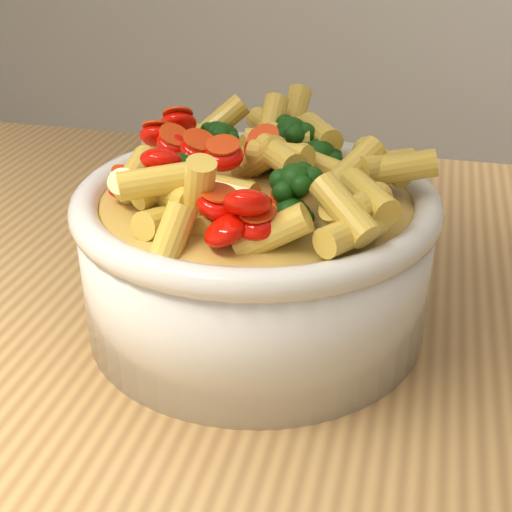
# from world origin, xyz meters

# --- Properties ---
(table) EXTENTS (1.20, 0.80, 0.90)m
(table) POSITION_xyz_m (0.00, 0.00, 0.80)
(table) COLOR #AD824A
(table) RESTS_ON ground
(serving_bowl) EXTENTS (0.24, 0.24, 0.11)m
(serving_bowl) POSITION_xyz_m (-0.10, 0.03, 0.95)
(serving_bowl) COLOR silver
(serving_bowl) RESTS_ON table
(pasta_salad) EXTENTS (0.19, 0.19, 0.04)m
(pasta_salad) POSITION_xyz_m (-0.10, 0.03, 1.02)
(pasta_salad) COLOR #F7D14E
(pasta_salad) RESTS_ON serving_bowl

